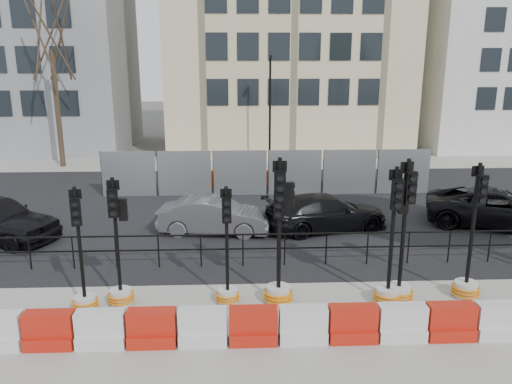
{
  "coord_description": "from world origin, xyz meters",
  "views": [
    {
      "loc": [
        -1.38,
        -12.15,
        5.79
      ],
      "look_at": [
        -0.75,
        3.0,
        1.75
      ],
      "focal_mm": 35.0,
      "sensor_mm": 36.0,
      "label": 1
    }
  ],
  "objects_px": {
    "traffic_signal_a": "(84,286)",
    "car_c": "(326,212)",
    "traffic_signal_d": "(279,270)",
    "traffic_signal_h": "(468,271)"
  },
  "relations": [
    {
      "from": "traffic_signal_d",
      "to": "traffic_signal_h",
      "type": "bearing_deg",
      "value": 3.96
    },
    {
      "from": "car_c",
      "to": "traffic_signal_a",
      "type": "bearing_deg",
      "value": 114.87
    },
    {
      "from": "traffic_signal_a",
      "to": "traffic_signal_h",
      "type": "height_order",
      "value": "traffic_signal_h"
    },
    {
      "from": "traffic_signal_d",
      "to": "car_c",
      "type": "distance_m",
      "value": 5.8
    },
    {
      "from": "traffic_signal_d",
      "to": "traffic_signal_a",
      "type": "bearing_deg",
      "value": -174.92
    },
    {
      "from": "traffic_signal_a",
      "to": "car_c",
      "type": "distance_m",
      "value": 8.75
    },
    {
      "from": "traffic_signal_h",
      "to": "car_c",
      "type": "height_order",
      "value": "traffic_signal_h"
    },
    {
      "from": "traffic_signal_a",
      "to": "traffic_signal_d",
      "type": "height_order",
      "value": "traffic_signal_d"
    },
    {
      "from": "traffic_signal_d",
      "to": "car_c",
      "type": "bearing_deg",
      "value": 71.28
    },
    {
      "from": "traffic_signal_a",
      "to": "car_c",
      "type": "height_order",
      "value": "traffic_signal_a"
    }
  ]
}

